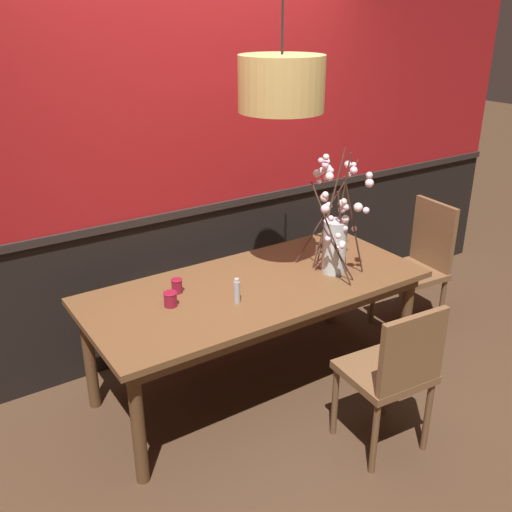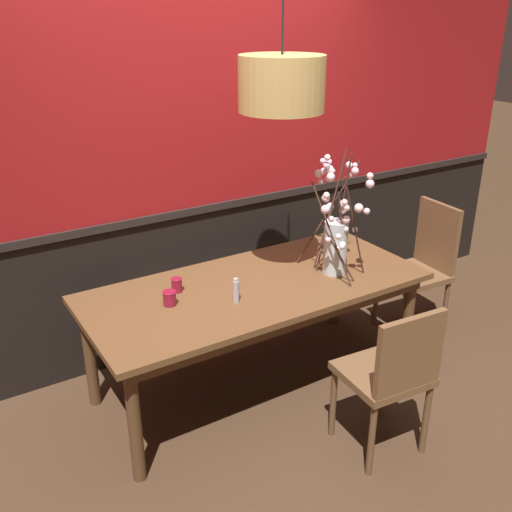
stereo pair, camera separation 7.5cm
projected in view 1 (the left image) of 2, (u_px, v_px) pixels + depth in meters
The scene contains 12 objects.
ground_plane at pixel (256, 384), 3.78m from camera, with size 24.00×24.00×0.00m, color #4C3321.
back_wall at pixel (193, 159), 3.83m from camera, with size 5.89×0.14×2.70m.
dining_table at pixel (256, 296), 3.52m from camera, with size 2.08×0.92×0.73m.
chair_far_side_left at pixel (158, 277), 4.08m from camera, with size 0.47×0.44×0.89m.
chair_near_side_right at pixel (394, 370), 3.03m from camera, with size 0.46×0.44×0.90m.
chair_far_side_right at pixel (225, 255), 4.39m from camera, with size 0.48×0.41×0.95m.
chair_head_east_end at pixel (419, 261), 4.28m from camera, with size 0.45×0.44×0.98m.
vase_with_blossoms at pixel (335, 235), 3.57m from camera, with size 0.43×0.56×0.77m.
candle_holder_nearer_center at pixel (170, 299), 3.22m from camera, with size 0.08×0.08×0.09m.
candle_holder_nearer_edge at pixel (177, 286), 3.37m from camera, with size 0.07×0.07×0.09m.
condiment_bottle at pixel (237, 291), 3.25m from camera, with size 0.04×0.04×0.15m.
pendant_lamp at pixel (281, 84), 3.07m from camera, with size 0.47×0.47×0.96m.
Camera 1 is at (-1.73, -2.62, 2.27)m, focal length 40.58 mm.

